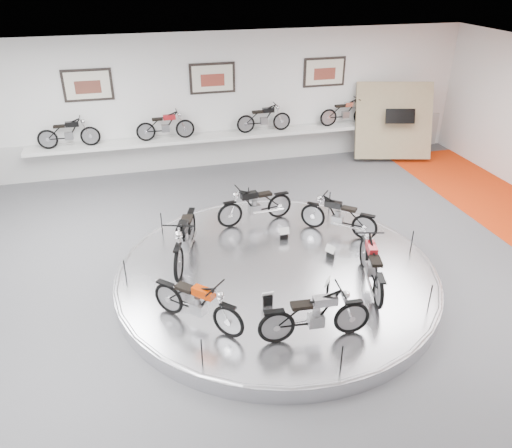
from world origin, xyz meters
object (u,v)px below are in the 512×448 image
object	(u,v)px
shelf	(216,137)
bike_b	(255,204)
bike_c	(185,237)
display_platform	(276,275)
bike_a	(339,216)
bike_e	(315,315)
bike_d	(197,302)
bike_f	(372,265)

from	to	relation	value
shelf	bike_b	xyz separation A→B (m)	(0.09, -4.35, -0.24)
shelf	bike_c	distance (m)	5.86
display_platform	shelf	distance (m)	6.46
bike_a	bike_e	size ratio (longest dim) A/B	0.95
display_platform	bike_e	size ratio (longest dim) A/B	4.02
display_platform	bike_d	bearing A→B (deg)	-143.96
bike_a	bike_b	xyz separation A→B (m)	(-1.67, 0.99, 0.02)
shelf	bike_d	distance (m)	7.91
shelf	bike_b	world-z (taller)	bike_b
bike_a	bike_d	world-z (taller)	bike_d
bike_d	bike_e	bearing A→B (deg)	20.13
bike_f	shelf	bearing A→B (deg)	26.04
bike_d	bike_f	bearing A→B (deg)	49.99
bike_e	bike_c	bearing A→B (deg)	124.45
shelf	bike_a	xyz separation A→B (m)	(1.75, -5.34, -0.25)
display_platform	bike_c	bearing A→B (deg)	155.01
bike_e	bike_f	xyz separation A→B (m)	(1.55, 1.12, 0.00)
bike_c	bike_d	size ratio (longest dim) A/B	1.17
bike_c	bike_f	bearing A→B (deg)	78.87
bike_b	bike_c	size ratio (longest dim) A/B	0.87
bike_c	bike_b	bearing A→B (deg)	142.62
bike_c	bike_e	size ratio (longest dim) A/B	1.14
bike_c	bike_d	bearing A→B (deg)	15.64
bike_b	bike_f	world-z (taller)	bike_f
bike_a	bike_e	distance (m)	3.63
bike_f	bike_a	bearing A→B (deg)	8.43
shelf	bike_f	bearing A→B (deg)	-78.21
display_platform	shelf	bearing A→B (deg)	90.00
display_platform	shelf	size ratio (longest dim) A/B	0.58
display_platform	bike_f	bearing A→B (deg)	-32.85
shelf	bike_a	size ratio (longest dim) A/B	7.25
bike_c	bike_e	bearing A→B (deg)	48.07
display_platform	bike_d	world-z (taller)	bike_d
bike_a	bike_c	bearing A→B (deg)	45.48
bike_c	bike_f	distance (m)	3.72
display_platform	bike_f	distance (m)	1.94
bike_d	bike_f	world-z (taller)	bike_f
bike_c	bike_e	world-z (taller)	bike_c
bike_a	bike_d	distance (m)	4.25
bike_a	bike_b	size ratio (longest dim) A/B	0.96
shelf	bike_c	size ratio (longest dim) A/B	6.07
bike_d	bike_f	size ratio (longest dim) A/B	0.97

